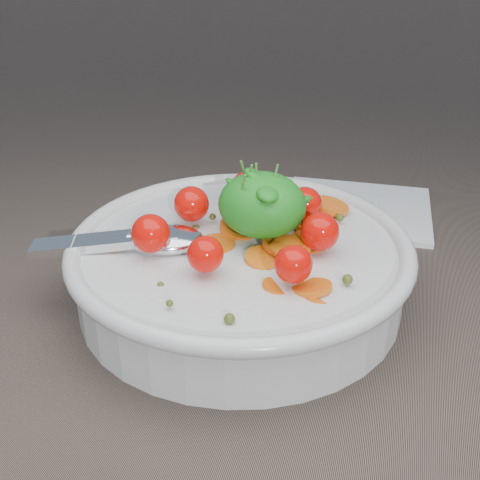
# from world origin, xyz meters

# --- Properties ---
(ground) EXTENTS (6.00, 6.00, 0.00)m
(ground) POSITION_xyz_m (0.00, 0.00, 0.00)
(ground) COLOR brown
(ground) RESTS_ON ground
(bowl) EXTENTS (0.32, 0.30, 0.13)m
(bowl) POSITION_xyz_m (0.01, -0.00, 0.04)
(bowl) COLOR silver
(bowl) RESTS_ON ground
(napkin) EXTENTS (0.17, 0.15, 0.01)m
(napkin) POSITION_xyz_m (0.09, 0.20, 0.00)
(napkin) COLOR white
(napkin) RESTS_ON ground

